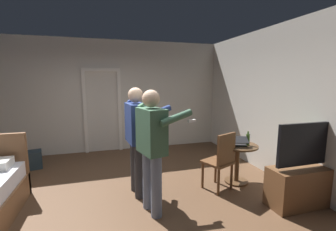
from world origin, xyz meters
TOP-DOWN VIEW (x-y plane):
  - ground_plane at (0.00, 0.00)m, footprint 6.56×6.56m
  - wall_back at (0.00, 2.77)m, footprint 6.20×0.12m
  - wall_right at (3.04, 0.00)m, footprint 0.12×5.66m
  - doorway_frame at (-0.11, 2.69)m, footprint 0.93×0.08m
  - tv_flatscreen at (2.68, -0.84)m, footprint 1.09×0.40m
  - side_table at (2.16, 0.10)m, footprint 0.69×0.69m
  - laptop at (2.12, 0.06)m, footprint 0.41×0.42m
  - bottle_on_table at (2.30, 0.02)m, footprint 0.06×0.06m
  - wooden_chair at (1.73, -0.10)m, footprint 0.55×0.55m
  - person_blue_shirt at (0.50, -0.39)m, footprint 0.76×0.65m
  - person_striped_shirt at (0.39, 0.18)m, footprint 0.72×0.64m
  - suitcase_dark at (-1.61, 1.86)m, footprint 0.50×0.39m

SIDE VIEW (x-z plane):
  - ground_plane at x=0.00m, z-range 0.00..0.00m
  - suitcase_dark at x=-1.61m, z-range 0.00..0.37m
  - tv_flatscreen at x=2.68m, z-range -0.25..0.99m
  - side_table at x=2.16m, z-range 0.13..0.83m
  - wooden_chair at x=1.73m, z-range 0.05..1.04m
  - laptop at x=2.12m, z-range 0.67..0.84m
  - bottle_on_table at x=2.30m, z-range 0.68..0.93m
  - person_blue_shirt at x=0.50m, z-range 0.14..1.85m
  - person_striped_shirt at x=0.39m, z-range 0.15..1.87m
  - doorway_frame at x=-0.11m, z-range 0.16..2.29m
  - wall_back at x=0.00m, z-range 0.00..2.84m
  - wall_right at x=3.04m, z-range 0.00..2.84m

